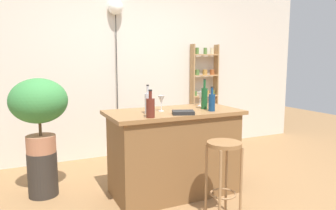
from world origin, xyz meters
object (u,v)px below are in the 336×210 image
plant_stool (43,174)px  bottle_spirits_clear (204,98)px  potted_plant (39,105)px  bottle_wine_red (150,107)px  bottle_soda_blue (148,103)px  bar_stool (224,163)px  bottle_vinegar (212,102)px  cookbook (183,112)px  spice_shelf (204,98)px  pendant_globe_light (115,10)px  wine_glass_center (200,96)px  wine_glass_left (161,100)px

plant_stool → bottle_spirits_clear: size_ratio=1.44×
potted_plant → bottle_spirits_clear: potted_plant is taller
bottle_wine_red → bottle_soda_blue: bearing=75.0°
bar_stool → bottle_vinegar: bearing=69.7°
bar_stool → cookbook: cookbook is taller
spice_shelf → bottle_wine_red: spice_shelf is taller
potted_plant → pendant_globe_light: (1.12, 1.03, 1.17)m
plant_stool → wine_glass_center: wine_glass_center is taller
bar_stool → plant_stool: (-1.45, 1.21, -0.28)m
wine_glass_left → pendant_globe_light: bearing=91.1°
spice_shelf → bottle_spirits_clear: spice_shelf is taller
bottle_soda_blue → bottle_vinegar: size_ratio=1.12×
cookbook → pendant_globe_light: bearing=115.7°
plant_stool → wine_glass_left: (1.15, -0.49, 0.78)m
bottle_wine_red → wine_glass_left: bearing=50.9°
bottle_soda_blue → wine_glass_left: bearing=26.2°
bar_stool → potted_plant: 1.94m
wine_glass_left → cookbook: 0.30m
potted_plant → cookbook: size_ratio=3.69×
bottle_spirits_clear → pendant_globe_light: bearing=108.2°
spice_shelf → cookbook: spice_shelf is taller
bar_stool → bottle_soda_blue: bearing=127.4°
pendant_globe_light → bottle_spirits_clear: bearing=-71.8°
bottle_spirits_clear → bottle_vinegar: bottle_spirits_clear is taller
plant_stool → bottle_vinegar: bearing=-23.5°
bar_stool → spice_shelf: spice_shelf is taller
bottle_wine_red → bar_stool: bearing=-38.4°
bar_stool → wine_glass_left: 0.92m
spice_shelf → cookbook: bearing=-126.9°
bottle_vinegar → wine_glass_center: bottle_vinegar is taller
bottle_vinegar → pendant_globe_light: (-0.51, 1.74, 1.14)m
bottle_soda_blue → bottle_spirits_clear: bottle_spirits_clear is taller
plant_stool → bottle_vinegar: 1.94m
bottle_soda_blue → bottle_wine_red: (-0.05, -0.20, -0.01)m
bar_stool → cookbook: 0.63m
wine_glass_center → bottle_vinegar: bearing=-102.8°
plant_stool → cookbook: 1.63m
plant_stool → wine_glass_left: wine_glass_left is taller
spice_shelf → plant_stool: spice_shelf is taller
bottle_soda_blue → bottle_vinegar: (0.66, -0.13, -0.01)m
plant_stool → bottle_spirits_clear: bearing=-18.4°
plant_stool → pendant_globe_light: 2.44m
cookbook → bottle_soda_blue: bearing=171.7°
plant_stool → wine_glass_left: 1.48m
spice_shelf → wine_glass_center: spice_shelf is taller
bottle_wine_red → bottle_spirits_clear: bearing=18.3°
potted_plant → bottle_spirits_clear: 1.73m
potted_plant → pendant_globe_light: 1.92m
bar_stool → bottle_vinegar: (0.18, 0.50, 0.48)m
bottle_soda_blue → spice_shelf: bearing=44.3°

